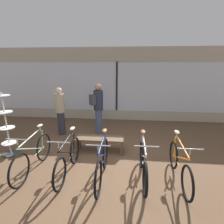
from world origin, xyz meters
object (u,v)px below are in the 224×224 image
Objects in this scene: bicycle_left at (68,159)px; bicycle_far_right at (179,165)px; bicycle_right at (143,164)px; customer_near_rack at (98,107)px; customer_by_window at (60,110)px; bicycle_far_left at (33,155)px; accessory_rack at (7,130)px; bicycle_center at (102,163)px; display_bench at (100,140)px.

bicycle_left reaches higher than bicycle_far_right.
customer_near_rack is at bearing 119.36° from bicycle_right.
customer_near_rack reaches higher than customer_by_window.
bicycle_far_left reaches higher than bicycle_right.
bicycle_left is 0.95× the size of accessory_rack.
customer_by_window is at bearing 94.98° from bicycle_far_left.
bicycle_center is 2.80m from customer_near_rack.
display_bench is at bearing 102.31° from bicycle_center.
bicycle_center is at bearing -176.27° from bicycle_far_right.
accessory_rack reaches higher than bicycle_right.
bicycle_far_left is at bearing 174.70° from bicycle_center.
bicycle_left is 2.61m from customer_by_window.
display_bench is 0.77× the size of customer_near_rack.
accessory_rack is at bearing -140.65° from customer_near_rack.
customer_near_rack is at bearing 66.04° from bicycle_far_left.
bicycle_center is (0.81, -0.11, 0.02)m from bicycle_left.
bicycle_left is at bearing -95.73° from customer_near_rack.
bicycle_center is at bearing -17.07° from accessory_rack.
bicycle_far_left is 1.28× the size of display_bench.
display_bench is (-1.17, 1.16, -0.02)m from bicycle_right.
bicycle_far_right is at bearing -30.72° from display_bench.
display_bench is at bearing 38.44° from bicycle_far_left.
customer_by_window is (0.91, 1.59, 0.17)m from accessory_rack.
bicycle_far_left is 1.00× the size of accessory_rack.
bicycle_right is 0.91× the size of customer_near_rack.
bicycle_far_left is 2.57m from bicycle_right.
bicycle_right is at bearing -40.20° from customer_by_window.
bicycle_far_right reaches higher than display_bench.
bicycle_center is 1.68m from bicycle_far_right.
accessory_rack reaches higher than bicycle_far_left.
bicycle_left is 0.98× the size of bicycle_center.
customer_by_window is (-0.20, 2.29, 0.50)m from bicycle_far_left.
bicycle_right is at bearing -1.18° from bicycle_far_left.
bicycle_left is 0.98× the size of bicycle_far_right.
bicycle_center is at bearing -5.30° from bicycle_far_left.
bicycle_center reaches higher than bicycle_left.
display_bench is (1.40, 1.11, -0.05)m from bicycle_far_left.
customer_near_rack is (-1.45, 2.58, 0.62)m from bicycle_right.
bicycle_far_right is at bearing -0.10° from bicycle_left.
customer_by_window is at bearing 114.53° from bicycle_left.
bicycle_center is 1.05× the size of bicycle_right.
bicycle_center is 2.93m from accessory_rack.
customer_near_rack reaches higher than accessory_rack.
bicycle_far_left is at bearing 179.20° from bicycle_far_right.
bicycle_far_left is 2.35m from customer_by_window.
customer_near_rack is 1.07× the size of customer_by_window.
bicycle_far_left is 1.35m from accessory_rack.
accessory_rack is (-1.97, 0.74, 0.35)m from bicycle_left.
bicycle_left is at bearing -2.79° from bicycle_far_left.
bicycle_center is 3.12m from customer_by_window.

